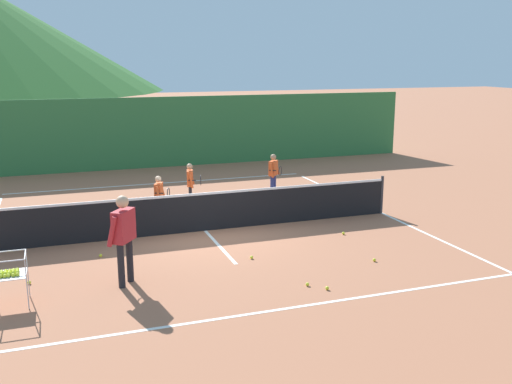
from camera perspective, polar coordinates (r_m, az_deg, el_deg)
name	(u,v)px	position (r m, az deg, el deg)	size (l,w,h in m)	color
ground_plane	(205,231)	(14.46, -5.02, -3.82)	(120.00, 120.00, 0.00)	#A86647
line_baseline_near	(278,310)	(10.05, 2.20, -11.50)	(10.08, 0.08, 0.01)	white
line_baseline_far	(161,183)	(20.12, -9.30, 0.87)	(10.08, 0.08, 0.01)	white
line_sideline_east	(382,213)	(16.40, 12.29, -2.04)	(0.08, 10.89, 0.01)	white
line_service_center	(205,231)	(14.46, -5.02, -3.81)	(0.08, 5.12, 0.01)	white
tennis_net	(205,211)	(14.33, -5.06, -1.90)	(10.09, 0.08, 1.05)	#333338
instructor	(124,232)	(11.05, -12.91, -3.82)	(0.60, 0.84, 1.73)	black
student_0	(159,194)	(15.31, -9.50, -0.19)	(0.41, 0.67, 1.20)	black
student_1	(191,181)	(16.62, -6.47, 1.08)	(0.41, 0.67, 1.27)	black
student_2	(274,171)	(17.87, 1.74, 2.09)	(0.47, 0.70, 1.31)	navy
ball_cart	(9,273)	(10.88, -23.12, -7.37)	(0.58, 0.58, 0.90)	#B7B7BC
tennis_ball_0	(374,260)	(12.52, 11.57, -6.57)	(0.07, 0.07, 0.07)	yellow
tennis_ball_1	(252,257)	(12.43, -0.44, -6.45)	(0.07, 0.07, 0.07)	yellow
tennis_ball_2	(307,284)	(11.05, 5.09, -9.04)	(0.07, 0.07, 0.07)	yellow
tennis_ball_3	(343,233)	(14.25, 8.60, -4.03)	(0.07, 0.07, 0.07)	yellow
tennis_ball_4	(327,288)	(10.92, 7.02, -9.37)	(0.07, 0.07, 0.07)	yellow
tennis_ball_5	(101,255)	(12.98, -15.05, -6.05)	(0.07, 0.07, 0.07)	yellow
tennis_ball_6	(29,282)	(11.90, -21.43, -8.29)	(0.07, 0.07, 0.07)	yellow
windscreen_fence	(146,133)	(22.86, -10.81, 5.73)	(22.17, 0.08, 2.74)	#33753D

